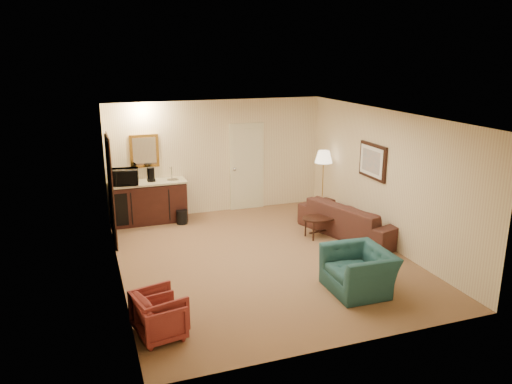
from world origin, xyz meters
TOP-DOWN VIEW (x-y plane):
  - ground at (0.00, 0.00)m, footprint 6.00×6.00m
  - room_walls at (-0.10, 0.77)m, footprint 5.02×6.01m
  - wetbar_cabinet at (-1.65, 2.72)m, footprint 1.64×0.58m
  - sofa at (2.15, 0.54)m, footprint 1.35×2.41m
  - teal_armchair at (0.98, -1.69)m, footprint 0.68×1.04m
  - rose_chair_near at (-2.15, -1.86)m, footprint 0.72×0.74m
  - rose_chair_far at (-2.15, -2.02)m, footprint 0.61×0.64m
  - coffee_table at (1.47, 0.65)m, footprint 0.78×0.58m
  - floor_lamp at (2.20, 1.98)m, footprint 0.45×0.45m
  - waste_bin at (-1.00, 2.38)m, footprint 0.30×0.30m
  - microwave at (-2.15, 2.64)m, footprint 0.64×0.41m
  - coffee_maker at (-1.57, 2.73)m, footprint 0.19×0.19m

SIDE VIEW (x-z plane):
  - ground at x=0.00m, z-range 0.00..0.00m
  - waste_bin at x=-1.00m, z-range 0.00..0.30m
  - coffee_table at x=1.47m, z-range 0.00..0.42m
  - rose_chair_far at x=-2.15m, z-range 0.00..0.58m
  - rose_chair_near at x=-2.15m, z-range 0.00..0.63m
  - teal_armchair at x=0.98m, z-range 0.00..0.90m
  - sofa at x=2.15m, z-range 0.00..0.90m
  - wetbar_cabinet at x=-1.65m, z-range 0.00..0.92m
  - floor_lamp at x=2.20m, z-range 0.00..1.50m
  - coffee_maker at x=-1.57m, z-range 0.92..1.23m
  - microwave at x=-2.15m, z-range 0.92..1.33m
  - room_walls at x=-0.10m, z-range 0.41..3.02m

